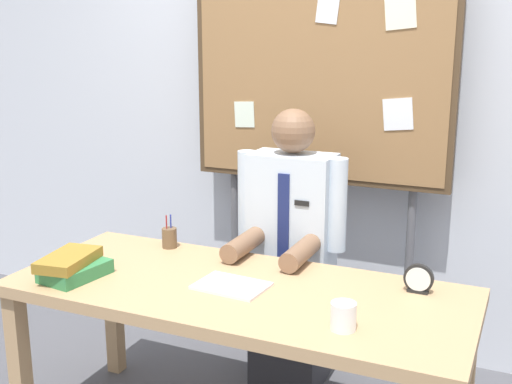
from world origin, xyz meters
TOP-DOWN VIEW (x-y plane):
  - back_wall at (0.00, 1.17)m, footprint 6.40×0.08m
  - desk at (0.00, 0.00)m, footprint 1.87×0.78m
  - person at (0.00, 0.60)m, footprint 0.55×0.56m
  - bulletin_board at (0.00, 0.97)m, footprint 1.38×0.09m
  - book_stack at (-0.67, -0.20)m, footprint 0.23×0.31m
  - open_notebook at (-0.02, -0.02)m, footprint 0.29×0.22m
  - desk_clock at (0.68, 0.23)m, footprint 0.12×0.04m
  - coffee_mug at (0.50, -0.20)m, footprint 0.09×0.09m
  - pen_holder at (-0.51, 0.31)m, footprint 0.07×0.07m

SIDE VIEW (x-z plane):
  - person at x=0.00m, z-range -0.05..1.35m
  - desk at x=0.00m, z-range 0.29..1.03m
  - open_notebook at x=-0.02m, z-range 0.74..0.75m
  - pen_holder at x=-0.51m, z-range 0.71..0.87m
  - coffee_mug at x=0.50m, z-range 0.74..0.84m
  - book_stack at x=-0.67m, z-range 0.74..0.84m
  - desk_clock at x=0.68m, z-range 0.74..0.85m
  - back_wall at x=0.00m, z-range 0.00..2.70m
  - bulletin_board at x=0.00m, z-range 0.46..2.67m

